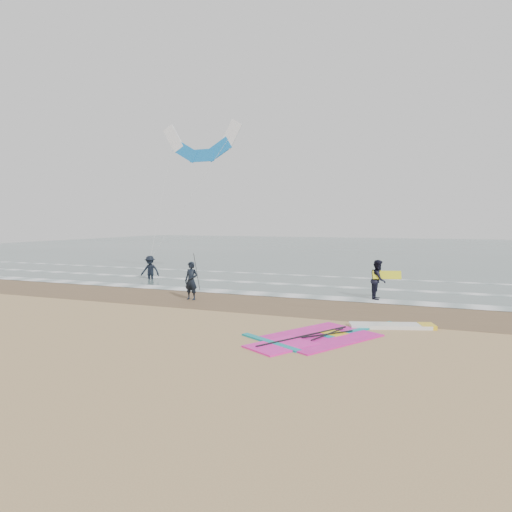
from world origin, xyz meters
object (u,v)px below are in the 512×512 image
at_px(person_standing, 191,281).
at_px(person_walking, 378,280).
at_px(windsurf_rig, 341,334).
at_px(person_wading, 150,265).
at_px(surf_kite, 201,146).

bearing_deg(person_standing, person_walking, 25.31).
relative_size(windsurf_rig, person_wading, 3.18).
height_order(person_standing, person_walking, person_walking).
bearing_deg(person_standing, surf_kite, 117.99).
height_order(windsurf_rig, person_walking, person_walking).
bearing_deg(person_wading, person_walking, -19.74).
xyz_separation_m(person_standing, person_wading, (-6.05, 5.51, 0.03)).
relative_size(person_standing, person_wading, 0.97).
height_order(person_walking, person_wading, person_walking).
distance_m(person_standing, person_walking, 8.80).
xyz_separation_m(windsurf_rig, person_standing, (-7.82, 4.08, 0.86)).
bearing_deg(person_walking, person_wading, 80.17).
relative_size(person_standing, surf_kite, 0.20).
relative_size(person_walking, person_wading, 1.01).
xyz_separation_m(windsurf_rig, person_wading, (-13.87, 9.58, 0.89)).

